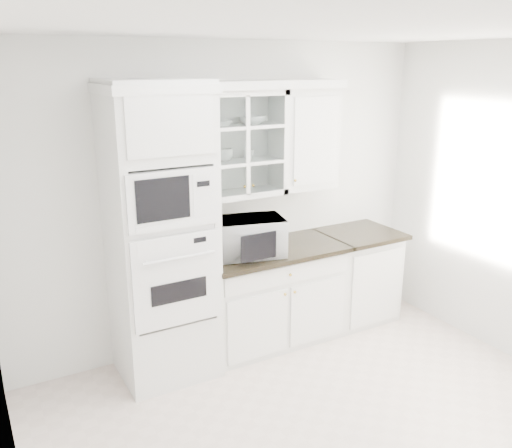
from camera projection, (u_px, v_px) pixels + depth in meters
ground at (342, 437)px, 3.77m from camera, size 4.00×3.50×0.01m
room_shell at (314, 177)px, 3.62m from camera, size 4.00×3.50×2.70m
oven_column at (161, 236)px, 4.26m from camera, size 0.76×0.68×2.40m
base_cabinet_run at (271, 294)px, 4.98m from camera, size 1.32×0.67×0.92m
extra_base_cabinet at (356, 274)px, 5.45m from camera, size 0.72×0.67×0.92m
upper_cabinet_glass at (238, 144)px, 4.58m from camera, size 0.80×0.33×0.90m
upper_cabinet_solid at (305, 139)px, 4.90m from camera, size 0.55×0.33×0.90m
crown_molding at (228, 85)px, 4.37m from camera, size 2.14×0.38×0.07m
countertop_microwave at (250, 236)px, 4.65m from camera, size 0.65×0.59×0.32m
bowl_a at (221, 123)px, 4.46m from camera, size 0.21×0.21×0.05m
bowl_b at (252, 120)px, 4.58m from camera, size 0.24×0.24×0.07m
cup_a at (225, 155)px, 4.56m from camera, size 0.17×0.17×0.11m
cup_b at (249, 155)px, 4.65m from camera, size 0.11×0.11×0.08m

